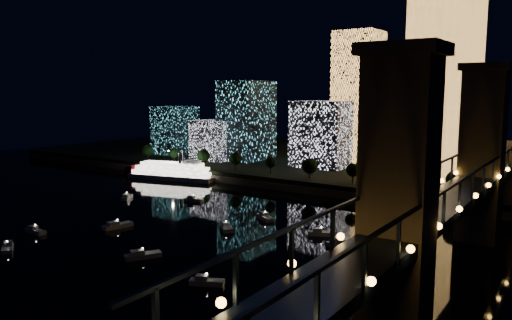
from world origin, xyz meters
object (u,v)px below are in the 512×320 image
Objects in this scene: tower_rectangular at (358,99)px; truss_bridge at (435,219)px; tower_cylindrical at (443,77)px; riverboat at (168,172)px.

tower_rectangular reaches higher than truss_bridge.
tower_rectangular is at bearing 160.17° from tower_cylindrical.
tower_rectangular is 0.25× the size of truss_bridge.
tower_rectangular is 1.40× the size of riverboat.
tower_cylindrical is 49.48m from tower_rectangular.
riverboat is (-68.36, -67.55, -34.97)m from tower_rectangular.
truss_bridge reaches higher than riverboat.
riverboat is at bearing -135.34° from tower_rectangular.
tower_rectangular is at bearing 44.66° from riverboat.
riverboat is (-113.99, -51.10, -44.74)m from tower_cylindrical.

